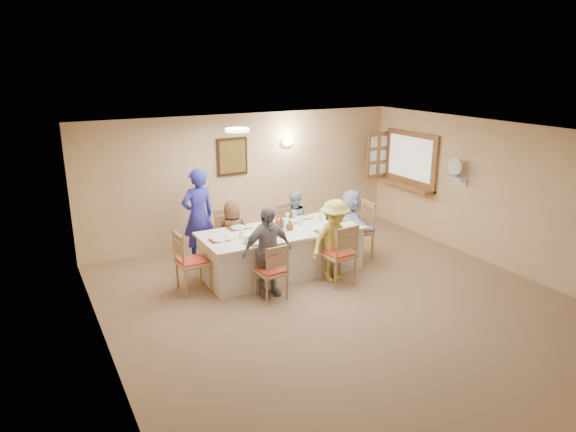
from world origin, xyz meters
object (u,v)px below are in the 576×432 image
chair_left_end (193,261)px  diner_back_left (233,234)px  chair_back_right (290,228)px  condiment_ketchup (277,224)px  diner_back_right (293,223)px  diner_front_left (267,251)px  chair_back_left (230,237)px  chair_right_end (357,230)px  serving_hatch (411,160)px  chair_front_left (271,270)px  dining_table (282,251)px  diner_front_right (334,241)px  diner_right_end (352,224)px  caregiver (198,216)px  desk_fan (456,170)px  chair_front_right (338,253)px

chair_left_end → diner_back_left: (0.95, 0.68, 0.09)m
chair_back_right → condiment_ketchup: 1.11m
diner_back_right → diner_front_left: (-1.20, -1.36, 0.11)m
diner_back_left → diner_front_left: bearing=100.7°
diner_front_left → diner_back_left: bearing=85.4°
chair_back_left → chair_left_end: 1.24m
chair_left_end → chair_right_end: (3.10, 0.00, 0.02)m
serving_hatch → chair_back_right: bearing=180.0°
diner_back_left → condiment_ketchup: (0.52, -0.66, 0.28)m
chair_front_left → diner_back_left: size_ratio=0.76×
chair_back_right → diner_back_right: (0.00, -0.12, 0.15)m
dining_table → diner_front_right: 0.95m
dining_table → diner_front_right: diner_front_right is taller
serving_hatch → chair_front_left: serving_hatch is taller
diner_front_right → diner_right_end: size_ratio=1.06×
chair_left_end → chair_back_left: bearing=-52.6°
serving_hatch → caregiver: serving_hatch is taller
desk_fan → chair_back_right: 3.22m
chair_left_end → diner_back_left: 1.17m
chair_front_left → condiment_ketchup: bearing=-126.4°
chair_front_left → diner_back_right: size_ratio=0.74×
chair_front_left → diner_right_end: diner_right_end is taller
serving_hatch → chair_back_right: serving_hatch is taller
chair_left_end → caregiver: size_ratio=0.59×
diner_back_left → desk_fan: bearing=173.2°
chair_front_left → diner_back_left: (-0.00, 1.48, 0.14)m
dining_table → chair_back_right: (0.60, 0.80, 0.08)m
chair_back_left → diner_right_end: size_ratio=0.75×
caregiver → chair_front_left: bearing=93.5°
dining_table → diner_back_right: size_ratio=2.25×
dining_table → diner_front_right: bearing=-48.6°
chair_back_right → diner_right_end: size_ratio=0.71×
dining_table → caregiver: caregiver is taller
chair_left_end → chair_right_end: bearing=-92.7°
diner_front_right → chair_back_right: bearing=83.5°
chair_front_left → desk_fan: bearing=179.9°
chair_front_right → caregiver: size_ratio=0.60×
diner_back_right → condiment_ketchup: diner_back_right is taller
diner_back_right → diner_right_end: size_ratio=0.95×
serving_hatch → chair_left_end: size_ratio=1.51×
chair_front_left → condiment_ketchup: condiment_ketchup is taller
diner_front_right → chair_back_left: bearing=122.6°
chair_back_left → diner_front_left: bearing=-89.2°
diner_front_left → caregiver: bearing=99.2°
caregiver → diner_front_right: bearing=122.6°
desk_fan → diner_back_right: size_ratio=0.25×
diner_back_left → condiment_ketchup: diner_back_left is taller
desk_fan → diner_right_end: 2.17m
diner_front_right → caregiver: 2.47m
chair_left_end → diner_back_left: size_ratio=0.85×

